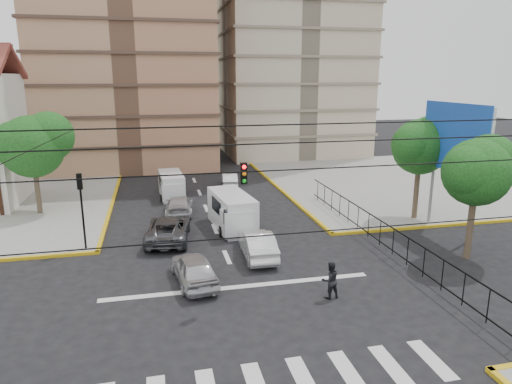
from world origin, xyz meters
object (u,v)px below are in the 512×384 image
object	(u,v)px
car_white_front_right	(257,244)
traffic_light_nw	(81,199)
van_left_lane	(172,186)
pedestrian_crosswalk	(330,280)
van_right_lane	(233,213)
car_silver_front_left	(194,269)

from	to	relation	value
car_white_front_right	traffic_light_nw	bearing A→B (deg)	-16.20
van_left_lane	pedestrian_crosswalk	xyz separation A→B (m)	(6.19, -19.54, -0.13)
traffic_light_nw	van_right_lane	size ratio (longest dim) A/B	0.82
traffic_light_nw	van_right_lane	distance (m)	9.37
van_left_lane	pedestrian_crosswalk	size ratio (longest dim) A/B	2.68
van_left_lane	pedestrian_crosswalk	distance (m)	20.50
pedestrian_crosswalk	van_left_lane	bearing A→B (deg)	-79.42
van_right_lane	van_left_lane	bearing A→B (deg)	104.19
traffic_light_nw	car_silver_front_left	xyz separation A→B (m)	(5.74, -5.66, -2.38)
car_silver_front_left	car_white_front_right	xyz separation A→B (m)	(3.74, 2.58, 0.01)
van_right_lane	van_left_lane	world-z (taller)	van_right_lane
car_silver_front_left	car_white_front_right	distance (m)	4.55
van_left_lane	car_silver_front_left	world-z (taller)	van_left_lane
traffic_light_nw	car_white_front_right	size ratio (longest dim) A/B	0.98
van_right_lane	car_white_front_right	world-z (taller)	van_right_lane
car_silver_front_left	pedestrian_crosswalk	distance (m)	6.55
van_right_lane	pedestrian_crosswalk	world-z (taller)	van_right_lane
van_right_lane	car_silver_front_left	distance (m)	8.24
van_left_lane	car_white_front_right	size ratio (longest dim) A/B	1.03
pedestrian_crosswalk	traffic_light_nw	bearing A→B (deg)	-43.52
car_silver_front_left	pedestrian_crosswalk	world-z (taller)	pedestrian_crosswalk
van_right_lane	van_left_lane	size ratio (longest dim) A/B	1.16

